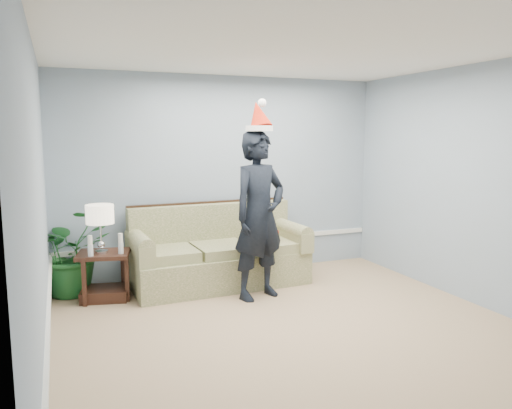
{
  "coord_description": "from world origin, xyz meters",
  "views": [
    {
      "loc": [
        -2.11,
        -3.97,
        1.92
      ],
      "look_at": [
        0.1,
        1.55,
        1.08
      ],
      "focal_mm": 35.0,
      "sensor_mm": 36.0,
      "label": 1
    }
  ],
  "objects": [
    {
      "name": "room_shell",
      "position": [
        0.0,
        0.0,
        1.35
      ],
      "size": [
        4.54,
        5.04,
        2.74
      ],
      "color": "tan",
      "rests_on": "ground"
    },
    {
      "name": "wainscot_trim",
      "position": [
        -1.18,
        1.18,
        0.45
      ],
      "size": [
        4.49,
        4.99,
        0.06
      ],
      "color": "white",
      "rests_on": "room_shell"
    },
    {
      "name": "sofa",
      "position": [
        -0.23,
        2.04,
        0.37
      ],
      "size": [
        2.24,
        1.03,
        1.03
      ],
      "rotation": [
        0.0,
        0.0,
        0.04
      ],
      "color": "#576A32",
      "rests_on": "room_shell"
    },
    {
      "name": "side_table",
      "position": [
        -1.66,
        1.94,
        0.22
      ],
      "size": [
        0.67,
        0.6,
        0.56
      ],
      "rotation": [
        0.0,
        0.0,
        -0.22
      ],
      "color": "#3C2016",
      "rests_on": "room_shell"
    },
    {
      "name": "table_lamp",
      "position": [
        -1.68,
        1.91,
        0.99
      ],
      "size": [
        0.32,
        0.32,
        0.56
      ],
      "color": "silver",
      "rests_on": "side_table"
    },
    {
      "name": "candle_pair",
      "position": [
        -1.64,
        1.8,
        0.67
      ],
      "size": [
        0.39,
        0.06,
        0.24
      ],
      "color": "silver",
      "rests_on": "side_table"
    },
    {
      "name": "houseplant",
      "position": [
        -2.0,
        2.28,
        0.53
      ],
      "size": [
        1.18,
        1.11,
        1.05
      ],
      "primitive_type": "imported",
      "rotation": [
        0.0,
        0.0,
        0.37
      ],
      "color": "#1D5E27",
      "rests_on": "room_shell"
    },
    {
      "name": "man",
      "position": [
        0.05,
        1.34,
        0.98
      ],
      "size": [
        0.83,
        0.67,
        1.97
      ],
      "primitive_type": "imported",
      "rotation": [
        0.0,
        0.0,
        0.32
      ],
      "color": "black",
      "rests_on": "room_shell"
    },
    {
      "name": "santa_hat",
      "position": [
        0.05,
        1.35,
        2.11
      ],
      "size": [
        0.41,
        0.44,
        0.37
      ],
      "rotation": [
        0.0,
        0.0,
        0.37
      ],
      "color": "white",
      "rests_on": "man"
    },
    {
      "name": "teddy_bear",
      "position": [
        0.35,
        1.81,
        0.68
      ],
      "size": [
        0.25,
        0.28,
        0.39
      ],
      "rotation": [
        0.0,
        0.0,
        -0.06
      ],
      "color": "white",
      "rests_on": "sofa"
    }
  ]
}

